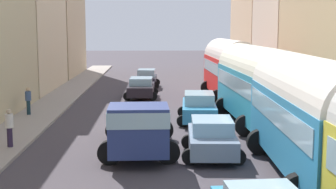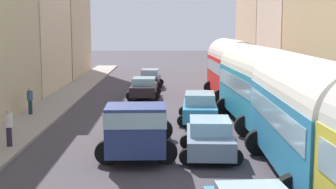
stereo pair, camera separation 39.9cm
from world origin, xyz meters
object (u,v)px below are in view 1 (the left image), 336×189
parked_bus_2 (256,82)px  pedestrian_2 (28,100)px  parked_bus_1 (313,112)px  cargo_truck_0 (139,127)px  car_1 (147,78)px  pedestrian_3 (9,127)px  parked_bus_3 (229,66)px  car_0 (141,88)px  car_3 (212,138)px  car_4 (199,107)px

parked_bus_2 → pedestrian_2: 12.63m
parked_bus_1 → cargo_truck_0: size_ratio=1.43×
car_1 → pedestrian_3: bearing=-104.4°
parked_bus_1 → pedestrian_3: (-11.21, 3.93, -1.24)m
parked_bus_3 → car_0: size_ratio=2.00×
car_0 → parked_bus_1: bearing=-71.7°
cargo_truck_0 → car_0: (-0.30, 15.77, -0.42)m
parked_bus_3 → car_3: (-3.03, -15.31, -1.53)m
parked_bus_2 → car_0: size_ratio=2.19×
parked_bus_3 → cargo_truck_0: size_ratio=1.25×
car_4 → parked_bus_1: bearing=-73.5°
parked_bus_1 → car_0: size_ratio=2.28×
parked_bus_1 → car_4: bearing=106.5°
cargo_truck_0 → pedestrian_3: (-5.33, 1.03, -0.18)m
car_0 → car_3: car_3 is taller
parked_bus_1 → car_0: (-6.18, 18.68, -1.48)m
cargo_truck_0 → car_1: size_ratio=1.69×
car_3 → car_4: (0.15, 7.04, 0.03)m
parked_bus_1 → car_4: 10.24m
parked_bus_2 → parked_bus_3: size_ratio=1.10×
parked_bus_3 → pedestrian_3: size_ratio=4.78×
car_4 → pedestrian_3: bearing=-145.2°
parked_bus_2 → car_3: parked_bus_2 is taller
car_0 → parked_bus_3: bearing=-6.3°
car_3 → parked_bus_1: bearing=-41.6°
cargo_truck_0 → pedestrian_3: cargo_truck_0 is taller
parked_bus_2 → pedestrian_3: parked_bus_2 is taller
cargo_truck_0 → pedestrian_3: 5.43m
parked_bus_3 → parked_bus_1: bearing=-90.0°
parked_bus_2 → parked_bus_1: bearing=-90.0°
parked_bus_2 → car_4: parked_bus_2 is taller
cargo_truck_0 → car_3: bearing=-4.3°
pedestrian_2 → pedestrian_3: (1.13, -7.48, 0.01)m
car_3 → car_4: bearing=88.8°
car_0 → car_3: 16.30m
parked_bus_2 → car_4: 3.31m
car_3 → pedestrian_3: (-8.18, 1.25, 0.23)m
parked_bus_1 → parked_bus_3: bearing=90.0°
cargo_truck_0 → car_4: cargo_truck_0 is taller
parked_bus_2 → pedestrian_2: parked_bus_2 is taller
car_4 → car_3: bearing=-91.2°
cargo_truck_0 → car_0: cargo_truck_0 is taller
pedestrian_3 → car_1: bearing=75.6°
pedestrian_2 → pedestrian_3: size_ratio=0.98×
car_4 → parked_bus_2: bearing=-14.1°
pedestrian_3 → parked_bus_1: bearing=-19.3°
car_4 → pedestrian_2: size_ratio=2.65×
car_1 → pedestrian_3: (-5.32, -20.76, 0.22)m
car_3 → parked_bus_2: bearing=64.3°
parked_bus_3 → pedestrian_2: parked_bus_3 is taller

